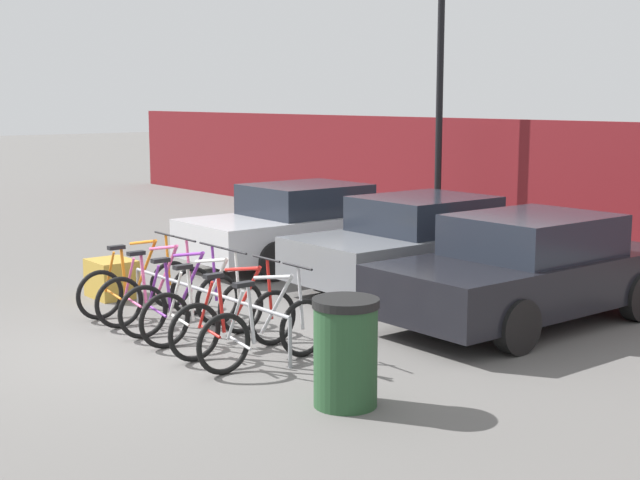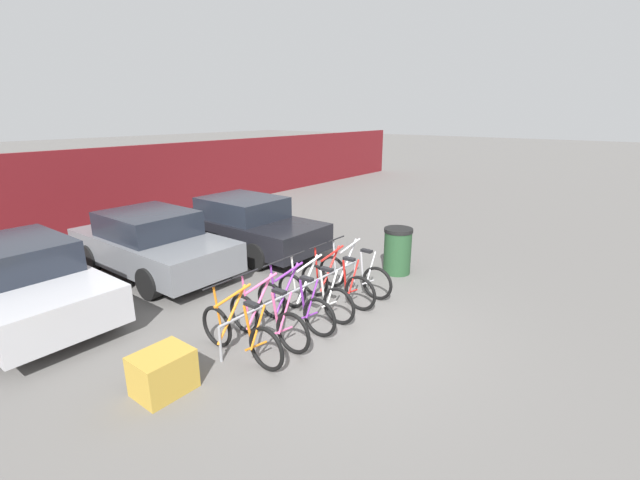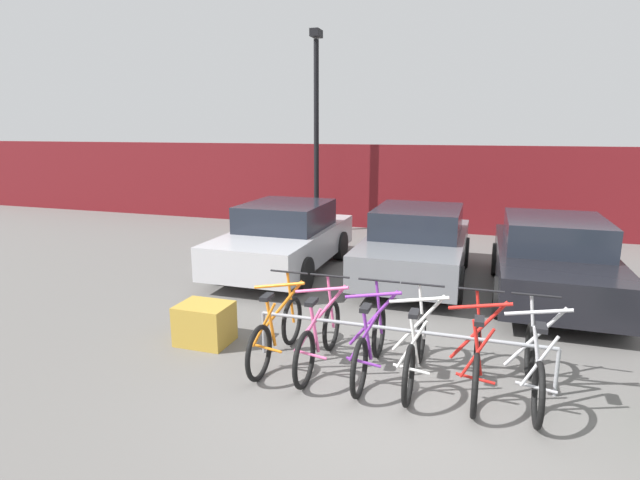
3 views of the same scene
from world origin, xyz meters
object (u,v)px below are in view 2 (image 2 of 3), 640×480
bicycle_silver (354,275)px  car_grey (152,243)px  bicycle_red (337,284)px  car_black (246,225)px  bicycle_pink (267,320)px  car_silver (18,282)px  bicycle_white (314,295)px  cargo_crate (163,372)px  bicycle_orange (240,334)px  bicycle_purple (294,306)px  trash_bin (397,251)px  bike_rack (299,292)px

bicycle_silver → car_grey: bearing=112.6°
bicycle_red → car_black: (1.16, 3.71, 0.31)m
bicycle_pink → car_grey: bearing=82.1°
bicycle_red → car_silver: (-3.87, 3.91, 0.31)m
bicycle_white → car_silver: bearing=129.9°
bicycle_silver → cargo_crate: 4.14m
bicycle_orange → bicycle_silver: size_ratio=1.00×
car_grey → car_black: (2.38, -0.43, 0.00)m
bicycle_purple → cargo_crate: size_ratio=2.44×
bicycle_white → car_black: bearing=64.3°
trash_bin → cargo_crate: bearing=176.6°
bicycle_red → car_grey: (-1.22, 4.14, 0.31)m
bike_rack → bicycle_white: bearing=-32.5°
bike_rack → car_black: bearing=59.9°
car_silver → car_grey: same height
trash_bin → cargo_crate: 5.67m
bicycle_purple → bicycle_silver: same height
bike_rack → bicycle_white: (0.23, -0.15, -0.11)m
bicycle_purple → bicycle_red: 1.20m
car_grey → bicycle_silver: bearing=-66.4°
bicycle_pink → car_grey: size_ratio=0.42×
bicycle_white → car_black: 4.15m
bicycle_purple → car_black: car_black is taller
car_silver → bicycle_purple: bearing=-55.7°
bicycle_silver → car_silver: car_silver is taller
bicycle_purple → cargo_crate: bicycle_purple is taller
bike_rack → car_silver: car_silver is taller
bicycle_white → car_silver: 5.06m
bicycle_purple → bicycle_red: size_ratio=1.00×
bicycle_white → car_black: (1.83, 3.71, 0.31)m
bicycle_pink → cargo_crate: bearing=174.5°
bicycle_red → bicycle_silver: size_ratio=1.00×
bicycle_pink → bicycle_silver: bearing=0.7°
cargo_crate → bicycle_purple: bearing=-4.5°
bicycle_purple → trash_bin: bicycle_purple is taller
bike_rack → bicycle_silver: 1.51m
bike_rack → cargo_crate: size_ratio=5.05×
bicycle_purple → trash_bin: size_ratio=1.66×
bicycle_silver → trash_bin: 1.53m
car_grey → bicycle_white: bearing=-82.5°
bicycle_red → bicycle_silver: bearing=-3.2°
bicycle_orange → bicycle_white: size_ratio=1.00×
bicycle_pink → trash_bin: bearing=-1.5°
bicycle_pink → bicycle_red: 1.84m
bicycle_silver → trash_bin: bearing=-6.5°
bicycle_white → car_grey: bearing=98.1°
bicycle_purple → car_black: 4.41m
bike_rack → bicycle_silver: bearing=-5.7°
bicycle_white → trash_bin: 2.79m
bike_rack → bicycle_red: size_ratio=2.07×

